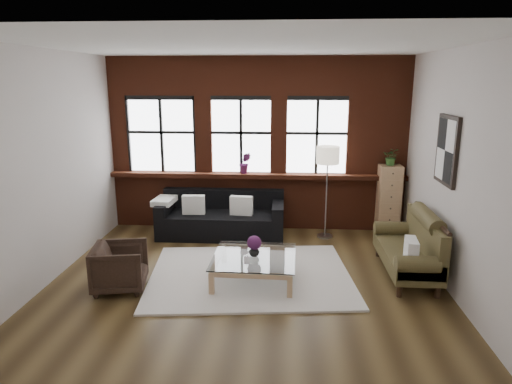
# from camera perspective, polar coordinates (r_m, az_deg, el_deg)

# --- Properties ---
(floor) EXTENTS (5.50, 5.50, 0.00)m
(floor) POSITION_cam_1_polar(r_m,az_deg,el_deg) (6.63, -1.23, -10.94)
(floor) COLOR #3F2D17
(floor) RESTS_ON ground
(ceiling) EXTENTS (5.50, 5.50, 0.00)m
(ceiling) POSITION_cam_1_polar(r_m,az_deg,el_deg) (6.03, -1.39, 17.85)
(ceiling) COLOR white
(ceiling) RESTS_ON ground
(wall_back) EXTENTS (5.50, 0.00, 5.50)m
(wall_back) POSITION_cam_1_polar(r_m,az_deg,el_deg) (8.59, 0.17, 5.96)
(wall_back) COLOR beige
(wall_back) RESTS_ON ground
(wall_front) EXTENTS (5.50, 0.00, 5.50)m
(wall_front) POSITION_cam_1_polar(r_m,az_deg,el_deg) (3.73, -4.71, -4.64)
(wall_front) COLOR beige
(wall_front) RESTS_ON ground
(wall_left) EXTENTS (0.00, 5.00, 5.00)m
(wall_left) POSITION_cam_1_polar(r_m,az_deg,el_deg) (6.94, -24.59, 2.80)
(wall_left) COLOR beige
(wall_left) RESTS_ON ground
(wall_right) EXTENTS (0.00, 5.00, 5.00)m
(wall_right) POSITION_cam_1_polar(r_m,az_deg,el_deg) (6.50, 23.65, 2.22)
(wall_right) COLOR beige
(wall_right) RESTS_ON ground
(brick_backwall) EXTENTS (5.50, 0.12, 3.20)m
(brick_backwall) POSITION_cam_1_polar(r_m,az_deg,el_deg) (8.53, 0.15, 5.90)
(brick_backwall) COLOR #602716
(brick_backwall) RESTS_ON floor
(sill_ledge) EXTENTS (5.50, 0.30, 0.08)m
(sill_ledge) POSITION_cam_1_polar(r_m,az_deg,el_deg) (8.54, 0.11, 2.10)
(sill_ledge) COLOR #602716
(sill_ledge) RESTS_ON brick_backwall
(window_left) EXTENTS (1.38, 0.10, 1.50)m
(window_left) POSITION_cam_1_polar(r_m,az_deg,el_deg) (8.82, -11.68, 6.86)
(window_left) COLOR black
(window_left) RESTS_ON brick_backwall
(window_mid) EXTENTS (1.38, 0.10, 1.50)m
(window_mid) POSITION_cam_1_polar(r_m,az_deg,el_deg) (8.55, -1.87, 6.93)
(window_mid) COLOR black
(window_mid) RESTS_ON brick_backwall
(window_right) EXTENTS (1.38, 0.10, 1.50)m
(window_right) POSITION_cam_1_polar(r_m,az_deg,el_deg) (8.52, 7.60, 6.79)
(window_right) COLOR black
(window_right) RESTS_ON brick_backwall
(wall_poster) EXTENTS (0.05, 0.74, 0.94)m
(wall_poster) POSITION_cam_1_polar(r_m,az_deg,el_deg) (6.73, 22.77, 4.83)
(wall_poster) COLOR black
(wall_poster) RESTS_ON wall_right
(shag_rug) EXTENTS (3.09, 2.54, 0.03)m
(shag_rug) POSITION_cam_1_polar(r_m,az_deg,el_deg) (6.75, -0.71, -10.33)
(shag_rug) COLOR silver
(shag_rug) RESTS_ON floor
(dark_sofa) EXTENTS (2.26, 0.91, 0.82)m
(dark_sofa) POSITION_cam_1_polar(r_m,az_deg,el_deg) (8.32, -4.35, -2.74)
(dark_sofa) COLOR black
(dark_sofa) RESTS_ON floor
(pillow_a) EXTENTS (0.41, 0.17, 0.34)m
(pillow_a) POSITION_cam_1_polar(r_m,az_deg,el_deg) (8.26, -7.80, -1.58)
(pillow_a) COLOR white
(pillow_a) RESTS_ON dark_sofa
(pillow_b) EXTENTS (0.41, 0.18, 0.34)m
(pillow_b) POSITION_cam_1_polar(r_m,az_deg,el_deg) (8.13, -1.85, -1.71)
(pillow_b) COLOR white
(pillow_b) RESTS_ON dark_sofa
(vintage_settee) EXTENTS (0.74, 1.67, 0.89)m
(vintage_settee) POSITION_cam_1_polar(r_m,az_deg,el_deg) (6.97, 18.32, -6.44)
(vintage_settee) COLOR #494021
(vintage_settee) RESTS_ON floor
(pillow_settee) EXTENTS (0.18, 0.39, 0.34)m
(pillow_settee) POSITION_cam_1_polar(r_m,az_deg,el_deg) (6.45, 18.81, -7.05)
(pillow_settee) COLOR white
(pillow_settee) RESTS_ON vintage_settee
(armchair) EXTENTS (0.80, 0.78, 0.63)m
(armchair) POSITION_cam_1_polar(r_m,az_deg,el_deg) (6.52, -16.63, -8.97)
(armchair) COLOR black
(armchair) RESTS_ON floor
(coffee_table) EXTENTS (1.18, 1.18, 0.39)m
(coffee_table) POSITION_cam_1_polar(r_m,az_deg,el_deg) (6.54, -0.22, -9.56)
(coffee_table) COLOR tan
(coffee_table) RESTS_ON shag_rug
(vase) EXTENTS (0.19, 0.19, 0.16)m
(vase) POSITION_cam_1_polar(r_m,az_deg,el_deg) (6.43, -0.23, -7.36)
(vase) COLOR #B2B2B2
(vase) RESTS_ON coffee_table
(flowers) EXTENTS (0.20, 0.20, 0.20)m
(flowers) POSITION_cam_1_polar(r_m,az_deg,el_deg) (6.39, -0.23, -6.37)
(flowers) COLOR #591E53
(flowers) RESTS_ON vase
(drawer_chest) EXTENTS (0.39, 0.39, 1.28)m
(drawer_chest) POSITION_cam_1_polar(r_m,az_deg,el_deg) (8.70, 16.21, -0.94)
(drawer_chest) COLOR tan
(drawer_chest) RESTS_ON floor
(potted_plant_top) EXTENTS (0.34, 0.32, 0.31)m
(potted_plant_top) POSITION_cam_1_polar(r_m,az_deg,el_deg) (8.54, 16.57, 4.25)
(potted_plant_top) COLOR #2D5923
(potted_plant_top) RESTS_ON drawer_chest
(floor_lamp) EXTENTS (0.40, 0.40, 1.80)m
(floor_lamp) POSITION_cam_1_polar(r_m,az_deg,el_deg) (8.18, 8.82, 0.42)
(floor_lamp) COLOR #A5A5A8
(floor_lamp) RESTS_ON floor
(sill_plant) EXTENTS (0.23, 0.19, 0.39)m
(sill_plant) POSITION_cam_1_polar(r_m,az_deg,el_deg) (8.48, -1.39, 3.64)
(sill_plant) COLOR #591E53
(sill_plant) RESTS_ON sill_ledge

